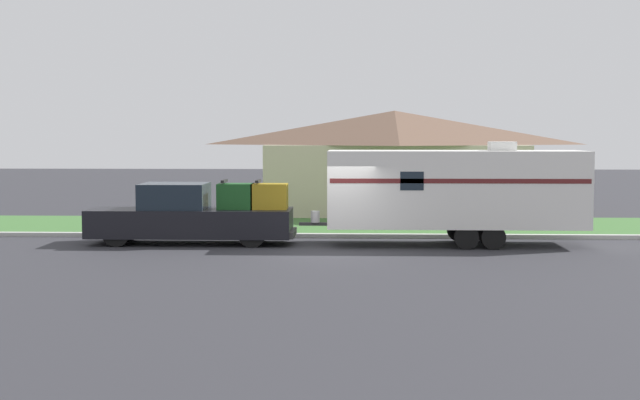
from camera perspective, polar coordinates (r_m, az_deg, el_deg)
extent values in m
plane|color=#2D2D33|center=(26.03, 0.83, -3.40)|extent=(120.00, 120.00, 0.00)
cube|color=#ADADA8|center=(29.74, 1.01, -2.30)|extent=(80.00, 0.30, 0.14)
cube|color=#3D6B33|center=(33.38, 1.14, -1.67)|extent=(80.00, 7.00, 0.03)
cube|color=beige|center=(39.22, 4.77, 1.38)|extent=(10.95, 6.09, 2.99)
pyramid|color=brown|center=(39.17, 4.79, 4.64)|extent=(11.82, 6.58, 1.47)
cube|color=#4C3828|center=(36.24, 4.97, 0.43)|extent=(1.00, 0.06, 2.10)
cylinder|color=black|center=(28.12, -12.90, -2.05)|extent=(0.86, 0.28, 0.86)
cylinder|color=black|center=(29.62, -12.11, -1.72)|extent=(0.86, 0.28, 0.86)
cylinder|color=black|center=(27.32, -4.36, -2.14)|extent=(0.86, 0.28, 0.86)
cylinder|color=black|center=(28.87, -4.01, -1.79)|extent=(0.86, 0.28, 0.86)
cube|color=black|center=(28.62, -10.66, -1.42)|extent=(3.93, 1.93, 0.87)
cube|color=#19232D|center=(28.40, -9.29, 0.25)|extent=(2.05, 1.77, 0.80)
cube|color=black|center=(28.08, -4.32, -1.47)|extent=(2.43, 1.93, 0.87)
cube|color=#333333|center=(28.00, -1.73, -2.12)|extent=(0.12, 1.74, 0.20)
cube|color=#194C1E|center=(28.07, -5.41, 0.24)|extent=(1.12, 0.81, 0.80)
cube|color=black|center=(28.09, -6.14, 1.22)|extent=(0.10, 0.89, 0.08)
cube|color=olive|center=(27.95, -3.24, 0.23)|extent=(1.12, 0.81, 0.80)
cube|color=black|center=(27.96, -3.98, 1.22)|extent=(0.10, 0.89, 0.08)
cylinder|color=black|center=(27.11, 9.35, -2.37)|extent=(0.73, 0.22, 0.73)
cylinder|color=black|center=(29.15, 8.85, -1.90)|extent=(0.73, 0.22, 0.73)
cylinder|color=black|center=(27.22, 11.04, -2.37)|extent=(0.73, 0.22, 0.73)
cylinder|color=black|center=(29.26, 10.42, -1.90)|extent=(0.73, 0.22, 0.73)
cube|color=silver|center=(27.98, 8.66, 0.73)|extent=(7.91, 2.35, 2.35)
cube|color=#5B1E1E|center=(26.80, 8.95, 1.20)|extent=(7.75, 0.01, 0.14)
cube|color=#383838|center=(27.93, -0.40, -1.54)|extent=(0.91, 0.12, 0.10)
cylinder|color=silver|center=(27.91, -0.31, -1.07)|extent=(0.28, 0.28, 0.36)
cube|color=silver|center=(28.13, 11.58, 3.40)|extent=(0.80, 0.68, 0.28)
cube|color=#19232D|center=(26.67, 5.91, 1.22)|extent=(0.70, 0.01, 0.56)
cylinder|color=brown|center=(31.07, -7.80, -1.20)|extent=(0.09, 0.09, 1.06)
cube|color=#B2B2B2|center=(31.02, -7.82, -0.03)|extent=(0.48, 0.20, 0.22)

